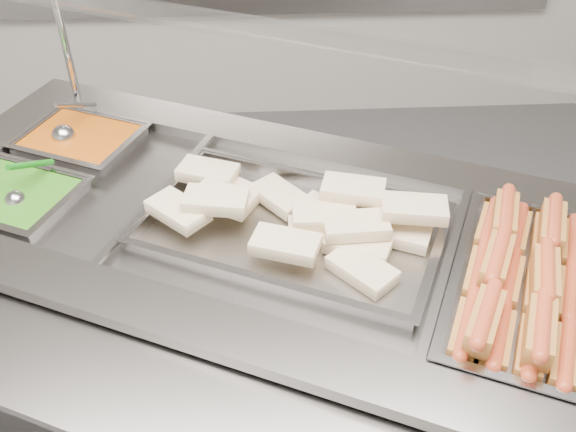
{
  "coord_description": "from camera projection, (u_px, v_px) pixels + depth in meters",
  "views": [
    {
      "loc": [
        -0.01,
        -0.76,
        1.85
      ],
      "look_at": [
        0.05,
        0.41,
        0.91
      ],
      "focal_mm": 40.0,
      "sensor_mm": 36.0,
      "label": 1
    }
  ],
  "objects": [
    {
      "name": "steam_counter",
      "position": [
        272.0,
        341.0,
        1.81
      ],
      "size": [
        2.04,
        1.52,
        0.89
      ],
      "color": "slate",
      "rests_on": "ground"
    },
    {
      "name": "tray_rail",
      "position": [
        164.0,
        399.0,
        1.19
      ],
      "size": [
        1.73,
        1.04,
        0.05
      ],
      "color": "gray",
      "rests_on": "steam_counter"
    },
    {
      "name": "sneeze_guard",
      "position": [
        302.0,
        40.0,
        1.46
      ],
      "size": [
        1.61,
        0.94,
        0.44
      ],
      "color": "silver",
      "rests_on": "steam_counter"
    },
    {
      "name": "pan_hotdogs",
      "position": [
        534.0,
        299.0,
        1.38
      ],
      "size": [
        0.53,
        0.64,
        0.1
      ],
      "color": "gray",
      "rests_on": "steam_counter"
    },
    {
      "name": "pan_wraps",
      "position": [
        292.0,
        233.0,
        1.53
      ],
      "size": [
        0.78,
        0.64,
        0.07
      ],
      "color": "gray",
      "rests_on": "steam_counter"
    },
    {
      "name": "pan_beans",
      "position": [
        83.0,
        149.0,
        1.84
      ],
      "size": [
        0.37,
        0.34,
        0.1
      ],
      "color": "gray",
      "rests_on": "steam_counter"
    },
    {
      "name": "pan_peas",
      "position": [
        16.0,
        206.0,
        1.63
      ],
      "size": [
        0.37,
        0.34,
        0.1
      ],
      "color": "gray",
      "rests_on": "steam_counter"
    },
    {
      "name": "hotdogs_in_buns",
      "position": [
        522.0,
        280.0,
        1.36
      ],
      "size": [
        0.42,
        0.55,
        0.12
      ],
      "color": "#955B1F",
      "rests_on": "pan_hotdogs"
    },
    {
      "name": "tortilla_wraps",
      "position": [
        303.0,
        214.0,
        1.52
      ],
      "size": [
        0.71,
        0.5,
        0.1
      ],
      "color": "beige",
      "rests_on": "pan_wraps"
    },
    {
      "name": "ladle",
      "position": [
        65.0,
        134.0,
        1.81
      ],
      "size": [
        0.11,
        0.18,
        0.14
      ],
      "color": "#B1B2B6",
      "rests_on": "pan_beans"
    },
    {
      "name": "serving_spoon",
      "position": [
        19.0,
        194.0,
        1.59
      ],
      "size": [
        0.1,
        0.17,
        0.13
      ],
      "color": "#B1B2B6",
      "rests_on": "pan_peas"
    }
  ]
}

